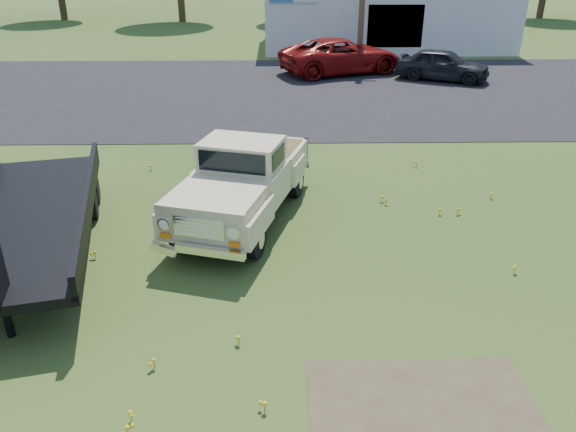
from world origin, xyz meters
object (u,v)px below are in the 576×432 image
object	(u,v)px
vintage_pickup_truck	(243,181)
dark_sedan	(443,65)
flatbed_trailer	(26,211)
red_pickup	(341,56)

from	to	relation	value
vintage_pickup_truck	dark_sedan	bearing A→B (deg)	76.50
vintage_pickup_truck	flatbed_trailer	distance (m)	4.28
dark_sedan	red_pickup	bearing A→B (deg)	94.92
flatbed_trailer	red_pickup	xyz separation A→B (m)	(7.79, 17.35, -0.14)
red_pickup	dark_sedan	world-z (taller)	red_pickup
flatbed_trailer	dark_sedan	xyz separation A→B (m)	(12.15, 15.67, -0.25)
red_pickup	vintage_pickup_truck	bearing A→B (deg)	145.03
vintage_pickup_truck	dark_sedan	world-z (taller)	vintage_pickup_truck
vintage_pickup_truck	red_pickup	world-z (taller)	vintage_pickup_truck
vintage_pickup_truck	flatbed_trailer	size ratio (longest dim) A/B	0.72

